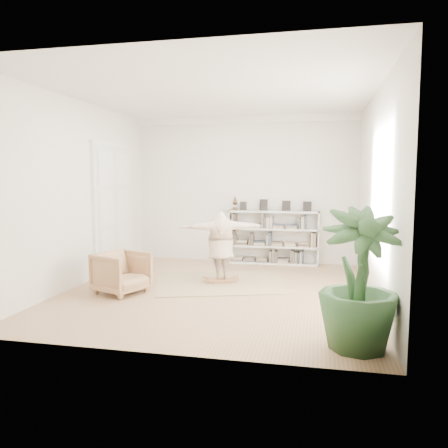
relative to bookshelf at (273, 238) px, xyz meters
name	(u,v)px	position (x,y,z in m)	size (l,w,h in m)	color
floor	(218,291)	(-0.74, -2.82, -0.64)	(6.00, 6.00, 0.00)	#98724E
room_shell	(244,119)	(-0.74, 0.12, 2.87)	(6.00, 6.00, 6.00)	silver
doors	(113,209)	(-3.45, -1.52, 0.76)	(0.09, 1.78, 2.92)	white
bookshelf	(273,238)	(0.00, 0.00, 0.00)	(2.20, 0.35, 1.64)	silver
armchair	(122,273)	(-2.42, -3.34, -0.26)	(0.81, 0.83, 0.76)	#A68157
rug	(221,282)	(-0.81, -2.21, -0.63)	(2.50, 2.00, 0.02)	tan
rocker_board	(221,280)	(-0.81, -2.21, -0.57)	(0.55, 0.43, 0.10)	#99653D
person	(221,243)	(-0.81, -2.21, 0.17)	(1.67, 0.45, 1.36)	#BEA68F
houseplant	(359,279)	(1.56, -5.16, 0.24)	(0.98, 0.98, 1.74)	#294D26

